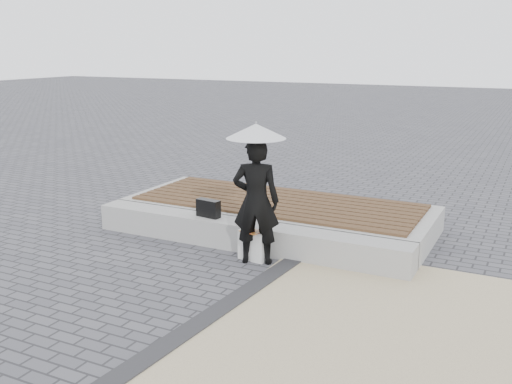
% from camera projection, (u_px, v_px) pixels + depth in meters
% --- Properties ---
extents(ground, '(80.00, 80.00, 0.00)m').
position_uv_depth(ground, '(184.00, 286.00, 7.27)').
color(ground, '#4D4D52').
rests_on(ground, ground).
extents(terrazzo_zone, '(5.00, 5.00, 0.02)m').
position_uv_depth(terrazzo_zone, '(442.00, 366.00, 5.44)').
color(terrazzo_zone, tan).
rests_on(terrazzo_zone, ground).
extents(edging_band, '(0.61, 5.20, 0.04)m').
position_uv_depth(edging_band, '(216.00, 313.00, 6.50)').
color(edging_band, '#29292B').
rests_on(edging_band, ground).
extents(seating_ledge, '(5.00, 0.45, 0.40)m').
position_uv_depth(seating_ledge, '(244.00, 235.00, 8.60)').
color(seating_ledge, gray).
rests_on(seating_ledge, ground).
extents(timber_platform, '(5.00, 2.00, 0.40)m').
position_uv_depth(timber_platform, '(278.00, 215.00, 9.64)').
color(timber_platform, '#ABAAA6').
rests_on(timber_platform, ground).
extents(timber_decking, '(4.60, 1.80, 0.04)m').
position_uv_depth(timber_decking, '(278.00, 202.00, 9.59)').
color(timber_decking, brown).
rests_on(timber_decking, timber_platform).
extents(woman, '(0.74, 0.60, 1.74)m').
position_uv_depth(woman, '(256.00, 201.00, 7.87)').
color(woman, black).
rests_on(woman, ground).
extents(parasol, '(0.80, 0.80, 1.02)m').
position_uv_depth(parasol, '(256.00, 131.00, 7.64)').
color(parasol, '#A2A1A6').
rests_on(parasol, ground).
extents(handbag, '(0.39, 0.18, 0.27)m').
position_uv_depth(handbag, '(208.00, 208.00, 8.78)').
color(handbag, black).
rests_on(handbag, seating_ledge).
extents(canvas_tote, '(0.43, 0.23, 0.43)m').
position_uv_depth(canvas_tote, '(253.00, 245.00, 8.12)').
color(canvas_tote, silver).
rests_on(canvas_tote, ground).
extents(magazine, '(0.33, 0.27, 0.01)m').
position_uv_depth(magazine, '(251.00, 231.00, 8.02)').
color(magazine, '#E74338').
rests_on(magazine, canvas_tote).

